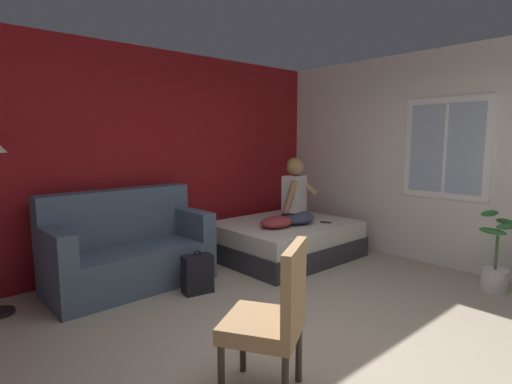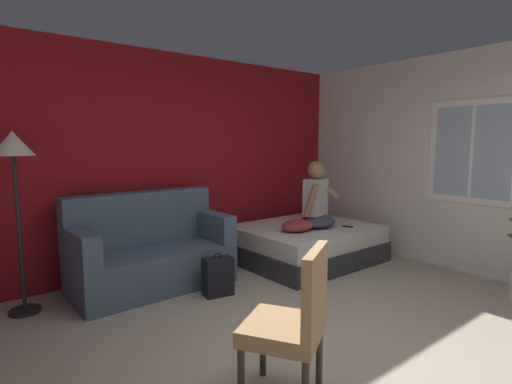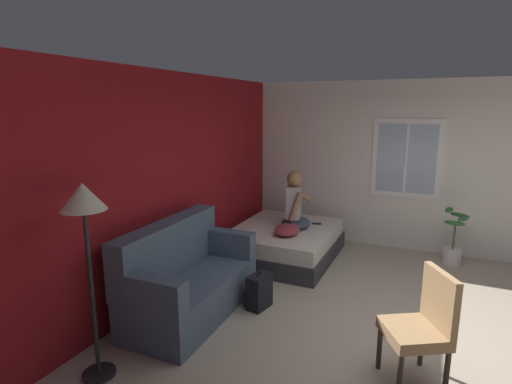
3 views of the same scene
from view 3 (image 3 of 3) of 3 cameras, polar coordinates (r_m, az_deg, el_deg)
name	(u,v)px [view 3 (image 3 of 3)]	position (r m, az deg, el deg)	size (l,w,h in m)	color
ground_plane	(415,343)	(4.49, 21.73, -19.40)	(40.00, 40.00, 0.00)	tan
wall_back_accent	(164,185)	(4.98, -13.00, 0.98)	(10.62, 0.16, 2.70)	maroon
wall_side_with_window	(433,168)	(6.82, 23.96, 3.18)	(0.19, 7.15, 2.70)	silver
bed	(284,243)	(6.20, 4.08, -7.22)	(1.77, 1.47, 0.48)	#2D2D33
couch	(186,280)	(4.62, -9.93, -12.26)	(1.72, 0.86, 1.04)	#47566B
side_chair	(423,323)	(3.72, 22.71, -16.93)	(0.63, 0.63, 0.98)	#382D23
person_seated	(295,205)	(6.03, 5.60, -1.86)	(0.61, 0.55, 0.88)	#383D51
backpack	(259,292)	(4.74, 0.37, -14.06)	(0.33, 0.28, 0.46)	black
throw_pillow	(287,230)	(5.78, 4.45, -5.41)	(0.48, 0.36, 0.14)	#993338
cell_phone	(317,224)	(6.36, 8.65, -4.48)	(0.07, 0.14, 0.01)	black
floor_lamp	(85,216)	(3.45, -23.26, -3.20)	(0.36, 0.36, 1.70)	black
potted_plant	(453,245)	(6.56, 26.35, -6.81)	(0.39, 0.37, 0.85)	silver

